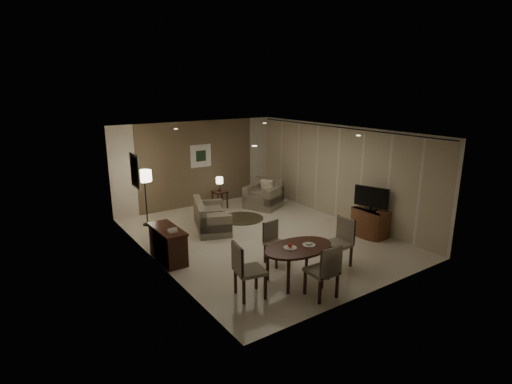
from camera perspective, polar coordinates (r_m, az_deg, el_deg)
room_shell at (r=10.22m, az=-0.64°, el=1.32°), size 5.50×7.00×2.70m
taupe_accent at (r=12.85m, az=-8.31°, el=4.00°), size 3.96×0.03×2.70m
curtain_wall at (r=11.61m, az=11.56°, el=2.53°), size 0.08×6.70×2.58m
curtain_rod at (r=11.41m, az=11.91°, el=9.02°), size 0.03×6.80×0.03m
art_back_frame at (r=12.82m, az=-7.90°, el=5.13°), size 0.72×0.03×0.72m
art_back_canvas at (r=12.81m, az=-7.87°, el=5.12°), size 0.34×0.01×0.34m
art_left_frame at (r=9.68m, az=-16.90°, el=2.92°), size 0.03×0.60×0.80m
art_left_canvas at (r=9.68m, az=-16.82°, el=2.93°), size 0.01×0.46×0.64m
downlight_nl at (r=7.41m, az=-0.22°, el=6.59°), size 0.10×0.10×0.01m
downlight_nr at (r=9.26m, az=14.42°, el=7.82°), size 0.10×0.10×0.01m
downlight_fl at (r=10.56m, az=-11.38°, el=8.83°), size 0.10×0.10×0.01m
downlight_fr at (r=11.93m, az=1.24°, el=9.80°), size 0.10×0.10×0.01m
console_desk at (r=9.08m, az=-12.46°, el=-7.31°), size 0.48×1.20×0.75m
telephone at (r=8.67m, az=-11.86°, el=-5.35°), size 0.20×0.14×0.09m
tv_cabinet at (r=10.71m, az=15.98°, el=-4.21°), size 0.48×0.90×0.70m
flat_tv at (r=10.50m, az=16.17°, el=-0.77°), size 0.36×0.85×0.60m
dining_table at (r=8.08m, az=6.06°, el=-10.10°), size 1.50×0.94×0.70m
chair_near at (r=7.48m, az=9.34°, el=-10.98°), size 0.52×0.52×1.03m
chair_far at (r=8.70m, az=3.01°, el=-7.36°), size 0.49×0.49×0.92m
chair_left at (r=7.38m, az=-0.84°, el=-11.09°), size 0.59×0.59×1.05m
chair_right at (r=8.73m, az=11.60°, el=-7.19°), size 0.53×0.53×1.04m
plate_a at (r=7.87m, az=4.88°, el=-7.94°), size 0.26×0.26×0.02m
plate_b at (r=8.04m, az=7.57°, el=-7.50°), size 0.26×0.26×0.02m
fruit_apple at (r=7.85m, az=4.89°, el=-7.59°), size 0.09×0.09×0.09m
napkin at (r=8.03m, az=7.57°, el=-7.35°), size 0.12×0.08×0.03m
round_rug at (r=11.69m, az=-2.02°, el=-3.77°), size 1.25×1.25×0.01m
sofa at (r=10.82m, az=-6.33°, el=-3.32°), size 1.82×1.33×0.77m
armchair at (r=12.61m, az=1.07°, el=-0.29°), size 1.26×1.29×0.88m
side_table at (r=12.68m, az=-5.17°, el=-1.06°), size 0.43×0.43×0.54m
table_lamp at (r=12.55m, az=-5.23°, el=1.23°), size 0.22×0.22×0.50m
floor_lamp at (r=11.34m, az=-15.46°, el=-0.85°), size 0.39×0.39×1.55m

